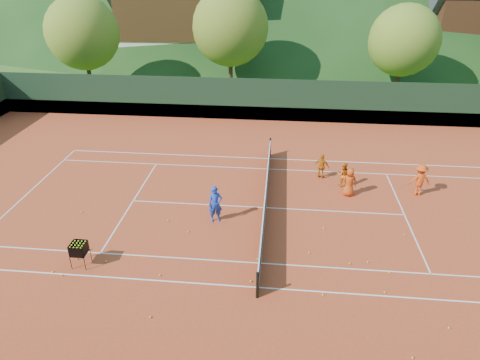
# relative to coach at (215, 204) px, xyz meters

# --- Properties ---
(ground) EXTENTS (400.00, 400.00, 0.00)m
(ground) POSITION_rel_coach_xyz_m (2.15, 1.33, -0.88)
(ground) COLOR #32551A
(ground) RESTS_ON ground
(clay_court) EXTENTS (40.00, 24.00, 0.02)m
(clay_court) POSITION_rel_coach_xyz_m (2.15, 1.33, -0.87)
(clay_court) COLOR #AF3D1C
(clay_court) RESTS_ON ground
(coach) EXTENTS (0.73, 0.59, 1.72)m
(coach) POSITION_rel_coach_xyz_m (0.00, 0.00, 0.00)
(coach) COLOR #1B3DB3
(coach) RESTS_ON clay_court
(student_a) EXTENTS (0.65, 0.52, 1.31)m
(student_a) POSITION_rel_coach_xyz_m (5.99, 3.87, -0.20)
(student_a) COLOR orange
(student_a) RESTS_ON clay_court
(student_b) EXTENTS (0.87, 0.62, 1.36)m
(student_b) POSITION_rel_coach_xyz_m (4.97, 4.67, -0.18)
(student_b) COLOR orange
(student_b) RESTS_ON clay_court
(student_c) EXTENTS (0.74, 0.50, 1.47)m
(student_c) POSITION_rel_coach_xyz_m (6.17, 2.92, -0.12)
(student_c) COLOR #D14912
(student_c) RESTS_ON clay_court
(student_d) EXTENTS (1.13, 0.73, 1.65)m
(student_d) POSITION_rel_coach_xyz_m (9.59, 3.33, -0.04)
(student_d) COLOR #DD4A13
(student_d) RESTS_ON clay_court
(tennis_ball_0) EXTENTS (0.07, 0.07, 0.07)m
(tennis_ball_0) POSITION_rel_coach_xyz_m (5.59, -2.51, -0.83)
(tennis_ball_0) COLOR #C2E926
(tennis_ball_0) RESTS_ON clay_court
(tennis_ball_5) EXTENTS (0.07, 0.07, 0.07)m
(tennis_ball_5) POSITION_rel_coach_xyz_m (2.03, -2.60, -0.83)
(tennis_ball_5) COLOR #C2E926
(tennis_ball_5) RESTS_ON clay_court
(tennis_ball_6) EXTENTS (0.07, 0.07, 0.07)m
(tennis_ball_6) POSITION_rel_coach_xyz_m (4.78, -0.17, -0.83)
(tennis_ball_6) COLOR #C2E926
(tennis_ball_6) RESTS_ON clay_court
(tennis_ball_7) EXTENTS (0.07, 0.07, 0.07)m
(tennis_ball_7) POSITION_rel_coach_xyz_m (4.44, -4.34, -0.83)
(tennis_ball_7) COLOR #C2E926
(tennis_ball_7) RESTS_ON clay_court
(tennis_ball_8) EXTENTS (0.07, 0.07, 0.07)m
(tennis_ball_8) POSITION_rel_coach_xyz_m (8.34, -5.46, -0.83)
(tennis_ball_8) COLOR #C2E926
(tennis_ball_8) RESTS_ON clay_court
(tennis_ball_9) EXTENTS (0.07, 0.07, 0.07)m
(tennis_ball_9) POSITION_rel_coach_xyz_m (8.17, -0.32, -0.83)
(tennis_ball_9) COLOR #C2E926
(tennis_ball_9) RESTS_ON clay_court
(tennis_ball_10) EXTENTS (0.07, 0.07, 0.07)m
(tennis_ball_10) POSITION_rel_coach_xyz_m (-2.13, -0.23, -0.83)
(tennis_ball_10) COLOR #C2E926
(tennis_ball_10) RESTS_ON clay_court
(tennis_ball_11) EXTENTS (0.07, 0.07, 0.07)m
(tennis_ball_11) POSITION_rel_coach_xyz_m (6.90, -6.75, -0.83)
(tennis_ball_11) COLOR #C2E926
(tennis_ball_11) RESTS_ON clay_court
(tennis_ball_12) EXTENTS (0.07, 0.07, 0.07)m
(tennis_ball_12) POSITION_rel_coach_xyz_m (6.31, -2.34, -0.83)
(tennis_ball_12) COLOR #C2E926
(tennis_ball_12) RESTS_ON clay_court
(tennis_ball_13) EXTENTS (0.07, 0.07, 0.07)m
(tennis_ball_13) POSITION_rel_coach_xyz_m (-4.76, -2.61, -0.83)
(tennis_ball_13) COLOR #C2E926
(tennis_ball_13) RESTS_ON clay_court
(tennis_ball_14) EXTENTS (0.07, 0.07, 0.07)m
(tennis_ball_14) POSITION_rel_coach_xyz_m (4.07, -1.98, -0.83)
(tennis_ball_14) COLOR #C2E926
(tennis_ball_14) RESTS_ON clay_court
(tennis_ball_16) EXTENTS (0.07, 0.07, 0.07)m
(tennis_ball_16) POSITION_rel_coach_xyz_m (-5.58, -4.11, -0.83)
(tennis_ball_16) COLOR #C2E926
(tennis_ball_16) RESTS_ON clay_court
(tennis_ball_17) EXTENTS (0.07, 0.07, 0.07)m
(tennis_ball_17) POSITION_rel_coach_xyz_m (-1.28, -5.95, -0.83)
(tennis_ball_17) COLOR #C2E926
(tennis_ball_17) RESTS_ON clay_court
(tennis_ball_18) EXTENTS (0.07, 0.07, 0.07)m
(tennis_ball_18) POSITION_rel_coach_xyz_m (7.01, -2.88, -0.83)
(tennis_ball_18) COLOR #C2E926
(tennis_ball_18) RESTS_ON clay_court
(tennis_ball_19) EXTENTS (0.07, 0.07, 0.07)m
(tennis_ball_19) POSITION_rel_coach_xyz_m (-1.51, -3.90, -0.83)
(tennis_ball_19) COLOR #C2E926
(tennis_ball_19) RESTS_ON clay_court
(tennis_ball_20) EXTENTS (0.07, 0.07, 0.07)m
(tennis_ball_20) POSITION_rel_coach_xyz_m (-5.14, -4.25, -0.83)
(tennis_ball_20) COLOR #C2E926
(tennis_ball_20) RESTS_ON clay_court
(tennis_ball_21) EXTENTS (0.07, 0.07, 0.07)m
(tennis_ball_21) POSITION_rel_coach_xyz_m (-6.28, 0.03, -0.83)
(tennis_ball_21) COLOR #C2E926
(tennis_ball_21) RESTS_ON clay_court
(tennis_ball_23) EXTENTS (0.07, 0.07, 0.07)m
(tennis_ball_23) POSITION_rel_coach_xyz_m (-3.81, -3.30, -0.83)
(tennis_ball_23) COLOR #C2E926
(tennis_ball_23) RESTS_ON clay_court
(tennis_ball_24) EXTENTS (0.07, 0.07, 0.07)m
(tennis_ball_24) POSITION_rel_coach_xyz_m (1.87, -3.89, -0.83)
(tennis_ball_24) COLOR #C2E926
(tennis_ball_24) RESTS_ON clay_court
(tennis_ball_25) EXTENTS (0.07, 0.07, 0.07)m
(tennis_ball_25) POSITION_rel_coach_xyz_m (-1.05, -1.01, -0.83)
(tennis_ball_25) COLOR #C2E926
(tennis_ball_25) RESTS_ON clay_court
(tennis_ball_26) EXTENTS (0.07, 0.07, 0.07)m
(tennis_ball_26) POSITION_rel_coach_xyz_m (6.63, -4.00, -0.83)
(tennis_ball_26) COLOR #C2E926
(tennis_ball_26) RESTS_ON clay_court
(court_lines) EXTENTS (23.83, 11.03, 0.00)m
(court_lines) POSITION_rel_coach_xyz_m (2.15, 1.33, -0.86)
(court_lines) COLOR silver
(court_lines) RESTS_ON clay_court
(tennis_net) EXTENTS (0.10, 12.07, 1.10)m
(tennis_net) POSITION_rel_coach_xyz_m (2.15, 1.33, -0.36)
(tennis_net) COLOR black
(tennis_net) RESTS_ON clay_court
(perimeter_fence) EXTENTS (40.40, 24.24, 3.00)m
(perimeter_fence) POSITION_rel_coach_xyz_m (2.15, 1.33, 0.39)
(perimeter_fence) COLOR black
(perimeter_fence) RESTS_ON clay_court
(ball_hopper) EXTENTS (0.57, 0.57, 1.00)m
(ball_hopper) POSITION_rel_coach_xyz_m (-4.67, -3.56, -0.11)
(ball_hopper) COLOR black
(ball_hopper) RESTS_ON clay_court
(chalet_left) EXTENTS (13.80, 9.93, 12.92)m
(chalet_left) POSITION_rel_coach_xyz_m (-7.85, 31.33, 4.77)
(chalet_left) COLOR beige
(chalet_left) RESTS_ON ground
(chalet_mid) EXTENTS (12.65, 8.82, 11.45)m
(chalet_mid) POSITION_rel_coach_xyz_m (8.15, 35.33, 4.11)
(chalet_mid) COLOR beige
(chalet_mid) RESTS_ON ground
(tree_a) EXTENTS (6.00, 6.00, 7.88)m
(tree_a) POSITION_rel_coach_xyz_m (-13.85, 19.33, 3.99)
(tree_a) COLOR #3E2918
(tree_a) RESTS_ON ground
(tree_b) EXTENTS (6.40, 6.40, 8.40)m
(tree_b) POSITION_rel_coach_xyz_m (-1.85, 21.33, 4.32)
(tree_b) COLOR #3D2518
(tree_b) RESTS_ON ground
(tree_c) EXTENTS (5.60, 5.60, 7.35)m
(tree_c) POSITION_rel_coach_xyz_m (12.15, 20.33, 3.66)
(tree_c) COLOR #3D2618
(tree_c) RESTS_ON ground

